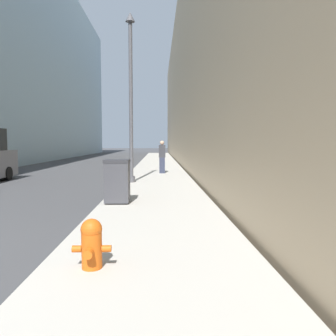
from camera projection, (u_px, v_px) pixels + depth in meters
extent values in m
cube|color=#B7B2A8|center=(158.00, 168.00, 21.72)|extent=(3.09, 60.00, 0.13)
cube|color=tan|center=(243.00, 85.00, 29.37)|extent=(12.00, 60.00, 13.88)
cylinder|color=#D15614|center=(92.00, 251.00, 4.24)|extent=(0.26, 0.26, 0.46)
sphere|color=#D15614|center=(91.00, 229.00, 4.22)|extent=(0.28, 0.28, 0.28)
cylinder|color=#D15614|center=(91.00, 223.00, 4.22)|extent=(0.07, 0.07, 0.06)
cylinder|color=#D15614|center=(89.00, 254.00, 4.05)|extent=(0.11, 0.12, 0.11)
cylinder|color=#D15614|center=(77.00, 249.00, 4.24)|extent=(0.12, 0.09, 0.09)
cylinder|color=#D15614|center=(107.00, 249.00, 4.25)|extent=(0.12, 0.09, 0.09)
cube|color=#3D3D42|center=(117.00, 182.00, 8.83)|extent=(0.64, 0.63, 1.06)
cube|color=#2D2D31|center=(117.00, 161.00, 8.78)|extent=(0.66, 0.64, 0.08)
cylinder|color=black|center=(109.00, 198.00, 9.12)|extent=(0.05, 0.16, 0.16)
cylinder|color=black|center=(128.00, 198.00, 9.14)|extent=(0.05, 0.16, 0.16)
cylinder|color=#4C4C51|center=(132.00, 179.00, 13.47)|extent=(0.28, 0.28, 0.25)
cylinder|color=#4C4C51|center=(131.00, 103.00, 13.23)|extent=(0.15, 0.15, 6.42)
cone|color=#4C4C51|center=(130.00, 17.00, 12.96)|extent=(0.38, 0.38, 0.38)
cylinder|color=black|center=(7.00, 174.00, 15.22)|extent=(0.24, 0.64, 0.64)
cube|color=#2D3347|center=(162.00, 165.00, 17.42)|extent=(0.30, 0.21, 0.84)
cube|color=#333338|center=(162.00, 151.00, 17.37)|extent=(0.35, 0.21, 0.66)
sphere|color=tan|center=(162.00, 143.00, 17.33)|extent=(0.23, 0.23, 0.23)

